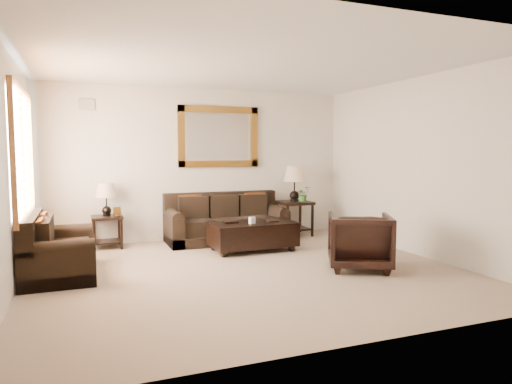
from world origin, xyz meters
name	(u,v)px	position (x,y,z in m)	size (l,w,h in m)	color
room	(248,169)	(0.00, 0.00, 1.35)	(5.51, 5.01, 2.71)	gray
window	(23,154)	(-2.70, 0.90, 1.55)	(0.07, 1.96, 1.66)	white
mirror	(219,137)	(0.34, 2.47, 1.85)	(1.50, 0.06, 1.10)	#4D2B0F
air_vent	(87,104)	(-1.90, 2.48, 2.35)	(0.25, 0.02, 0.18)	#999999
sofa	(226,224)	(0.34, 2.09, 0.31)	(2.07, 0.90, 0.85)	black
loveseat	(55,253)	(-2.36, 0.65, 0.29)	(0.84, 1.41, 0.80)	black
end_table_left	(107,206)	(-1.65, 2.22, 0.70)	(0.49, 0.49, 1.07)	black
end_table_right	(294,190)	(1.73, 2.16, 0.85)	(0.59, 0.59, 1.30)	black
coffee_table	(253,233)	(0.51, 1.15, 0.29)	(1.37, 0.77, 0.57)	black
armchair	(360,238)	(1.45, -0.42, 0.41)	(0.80, 0.75, 0.83)	black
potted_plant	(303,196)	(1.86, 2.06, 0.76)	(0.25, 0.28, 0.22)	#2B5A1F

